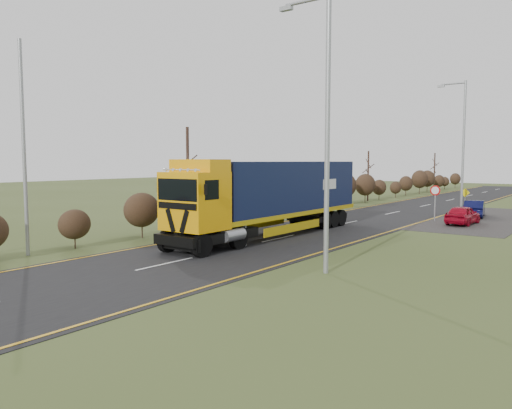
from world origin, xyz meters
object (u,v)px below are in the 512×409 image
Objects in this scene: car_red_hatchback at (463,215)px; streetlight_near at (324,121)px; lorry at (272,193)px; car_blue_sedan at (474,209)px; speed_sign at (435,196)px.

streetlight_near reaches higher than car_red_hatchback.
lorry reaches higher than car_blue_sedan.
speed_sign is at bearing 67.26° from lorry.
car_red_hatchback is 5.00m from car_blue_sedan.
streetlight_near is (-0.53, -17.44, 4.87)m from car_red_hatchback.
speed_sign is (-1.96, 0.66, 1.10)m from car_red_hatchback.
lorry reaches higher than speed_sign.
speed_sign reaches higher than car_red_hatchback.
lorry is 9.48m from streetlight_near.
lorry is 12.95m from speed_sign.
lorry is 1.50× the size of streetlight_near.
car_red_hatchback is at bearing -18.57° from speed_sign.
streetlight_near is (6.46, -6.18, 3.14)m from lorry.
car_red_hatchback is 18.12m from streetlight_near.
car_blue_sedan is at bearing 89.72° from streetlight_near.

